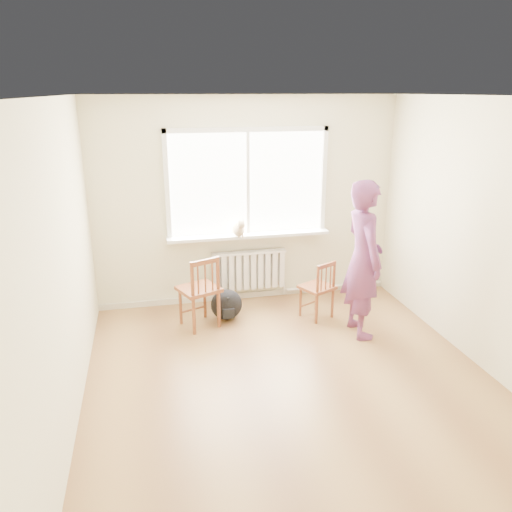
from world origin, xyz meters
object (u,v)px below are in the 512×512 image
backpack (226,305)px  cat (239,229)px  chair_right (319,290)px  chair_left (201,292)px  person (363,260)px

backpack → cat: bearing=60.5°
chair_right → cat: cat is taller
chair_left → backpack: 0.44m
backpack → person: bearing=-25.2°
chair_left → backpack: chair_left is taller
person → backpack: bearing=64.9°
cat → backpack: bearing=-128.8°
person → backpack: 1.78m
cat → person: bearing=-51.9°
cat → backpack: 0.99m
chair_left → chair_right: (1.47, -0.06, -0.07)m
cat → backpack: (-0.25, -0.43, -0.85)m
cat → chair_left: bearing=-143.8°
chair_left → backpack: size_ratio=2.29×
chair_left → person: 1.94m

